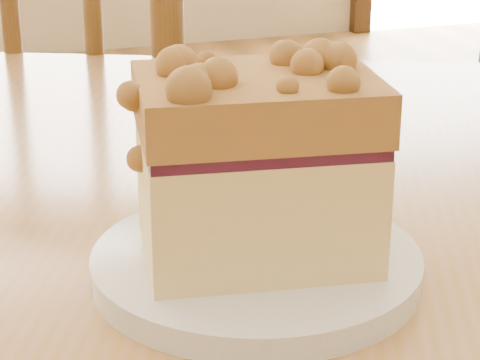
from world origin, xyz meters
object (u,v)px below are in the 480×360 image
object	(u,v)px
cafe_chair_main	(63,189)
cake_slice	(255,160)
cafe_table_main	(364,300)
plate	(256,266)

from	to	relation	value
cafe_chair_main	cake_slice	size ratio (longest dim) A/B	6.66
cafe_table_main	plate	size ratio (longest dim) A/B	6.71
cafe_chair_main	cake_slice	bearing A→B (deg)	114.19
plate	cake_slice	bearing A→B (deg)	177.81
plate	cake_slice	xyz separation A→B (m)	(-0.00, 0.00, 0.07)
cafe_table_main	plate	world-z (taller)	plate
cake_slice	cafe_chair_main	bearing A→B (deg)	99.38
cafe_chair_main	cake_slice	distance (m)	0.85
plate	cake_slice	size ratio (longest dim) A/B	1.30
cafe_table_main	plate	bearing A→B (deg)	-113.29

